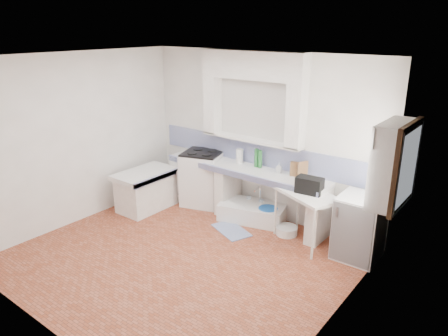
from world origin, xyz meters
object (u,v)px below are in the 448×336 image
Objects in this scene: sink at (253,213)px; side_table at (305,218)px; stove at (203,179)px; fridge at (359,228)px.

side_table is at bearing -24.46° from sink.
side_table is (2.21, -0.20, -0.07)m from stove.
sink is 1.11× the size of side_table.
fridge is at bearing -20.52° from stove.
sink is 1.18× the size of fridge.
fridge reaches higher than sink.
stove is 2.22m from side_table.
fridge is at bearing 28.35° from side_table.
stove is at bearing -162.33° from side_table.
sink is (1.14, -0.03, -0.35)m from stove.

